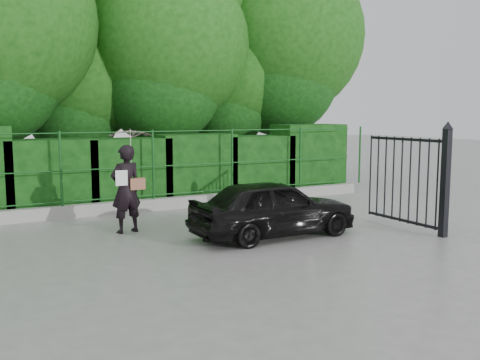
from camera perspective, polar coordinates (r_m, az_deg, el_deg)
name	(u,v)px	position (r m, az deg, el deg)	size (l,w,h in m)	color
ground	(215,251)	(9.92, -2.69, -7.56)	(80.00, 80.00, 0.00)	gray
kerb	(139,206)	(14.00, -10.71, -2.72)	(14.00, 0.25, 0.30)	#9E9E99
fence	(147,165)	(13.93, -9.94, 1.60)	(14.13, 0.06, 1.80)	#144918
hedge	(129,170)	(14.85, -11.74, 1.05)	(14.20, 1.20, 2.21)	black
trees	(139,45)	(17.35, -10.71, 13.97)	(17.10, 6.15, 8.08)	black
gate	(427,177)	(11.88, 19.32, 0.31)	(0.22, 2.33, 2.36)	black
woman	(129,167)	(11.49, -11.77, 1.42)	(0.98, 0.93, 2.20)	black
car	(273,208)	(10.97, 3.58, -2.96)	(1.41, 3.50, 1.19)	black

